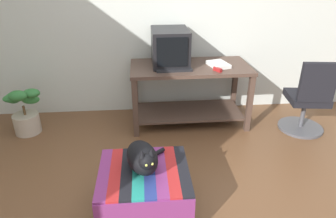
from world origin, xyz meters
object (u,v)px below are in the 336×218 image
cat (143,158)px  office_chair (308,102)px  book (218,64)px  potted_plant (25,113)px  ottoman_with_blanket (145,190)px  desk (190,84)px  tv_monitor (170,47)px  keyboard (174,69)px  stapler (218,70)px

cat → office_chair: bearing=14.7°
cat → book: bearing=42.2°
potted_plant → office_chair: 3.27m
cat → office_chair: office_chair is taller
cat → potted_plant: size_ratio=0.77×
ottoman_with_blanket → cat: cat is taller
desk → cat: size_ratio=3.14×
office_chair → tv_monitor: bearing=-8.6°
tv_monitor → potted_plant: (-1.70, -0.19, -0.68)m
cat → potted_plant: 1.93m
book → cat: (-0.90, -1.41, -0.26)m
keyboard → stapler: stapler is taller
desk → stapler: size_ratio=12.72×
book → stapler: 0.18m
stapler → ottoman_with_blanket: bearing=-154.2°
cat → stapler: 1.52m
desk → book: size_ratio=5.22×
book → potted_plant: 2.31m
tv_monitor → stapler: 0.61m
stapler → keyboard: bearing=141.6°
tv_monitor → cat: size_ratio=1.20×
office_chair → stapler: (-1.05, 0.14, 0.37)m
tv_monitor → stapler: (0.50, -0.30, -0.18)m
office_chair → cat: bearing=37.2°
desk → ottoman_with_blanket: (-0.57, -1.48, -0.31)m
keyboard → stapler: (0.48, -0.07, 0.01)m
keyboard → book: book is taller
keyboard → cat: size_ratio=0.90×
office_chair → potted_plant: bearing=2.8°
keyboard → book: size_ratio=1.49×
keyboard → office_chair: size_ratio=0.45×
keyboard → ottoman_with_blanket: (-0.36, -1.32, -0.55)m
tv_monitor → book: 0.60m
desk → office_chair: office_chair is taller
potted_plant → stapler: bearing=-2.8°
office_chair → stapler: bearing=-0.3°
office_chair → book: bearing=-10.3°
tv_monitor → office_chair: size_ratio=0.60×
book → office_chair: 1.11m
ottoman_with_blanket → cat: (-0.00, 0.02, 0.30)m
cat → potted_plant: cat is taller
keyboard → potted_plant: size_ratio=0.69×
desk → keyboard: bearing=-144.0°
potted_plant → stapler: size_ratio=5.27×
book → ottoman_with_blanket: book is taller
book → office_chair: (1.00, -0.31, -0.37)m
keyboard → stapler: size_ratio=3.64×
cat → desk: bearing=53.1°
ottoman_with_blanket → potted_plant: size_ratio=1.21×
stapler → desk: bearing=110.3°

